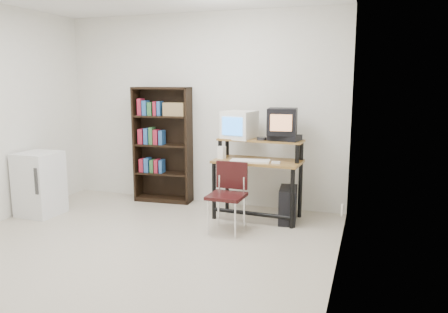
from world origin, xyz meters
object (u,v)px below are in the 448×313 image
(crt_tv, at_px, (282,122))
(mini_fridge, at_px, (40,184))
(computer_desk, at_px, (258,165))
(bookshelf, at_px, (163,143))
(pc_tower, at_px, (288,205))
(school_chair, at_px, (229,190))
(crt_monitor, at_px, (239,125))

(crt_tv, relative_size, mini_fridge, 0.46)
(computer_desk, relative_size, mini_fridge, 1.34)
(bookshelf, bearing_deg, pc_tower, -16.16)
(pc_tower, bearing_deg, mini_fridge, -173.82)
(crt_tv, xyz_separation_m, school_chair, (-0.47, -0.63, -0.73))
(school_chair, distance_m, mini_fridge, 2.48)
(computer_desk, bearing_deg, school_chair, -106.33)
(school_chair, bearing_deg, pc_tower, 43.75)
(school_chair, height_order, mini_fridge, mini_fridge)
(bookshelf, bearing_deg, mini_fridge, -141.81)
(pc_tower, xyz_separation_m, bookshelf, (-1.85, 0.38, 0.62))
(computer_desk, relative_size, crt_monitor, 2.48)
(crt_monitor, bearing_deg, mini_fridge, -148.45)
(computer_desk, distance_m, pc_tower, 0.60)
(crt_monitor, height_order, school_chair, crt_monitor)
(crt_monitor, relative_size, pc_tower, 0.97)
(school_chair, bearing_deg, bookshelf, 145.96)
(pc_tower, xyz_separation_m, mini_fridge, (-3.05, -0.73, 0.19))
(pc_tower, bearing_deg, crt_monitor, 159.25)
(pc_tower, distance_m, school_chair, 0.84)
(crt_tv, distance_m, mini_fridge, 3.16)
(computer_desk, distance_m, school_chair, 0.63)
(crt_tv, bearing_deg, crt_monitor, 168.20)
(school_chair, xyz_separation_m, mini_fridge, (-2.47, -0.20, -0.08))
(crt_tv, distance_m, pc_tower, 1.01)
(bookshelf, bearing_deg, crt_monitor, -15.07)
(pc_tower, distance_m, mini_fridge, 3.15)
(computer_desk, height_order, crt_monitor, crt_monitor)
(crt_monitor, bearing_deg, crt_tv, 5.18)
(pc_tower, height_order, school_chair, school_chair)
(computer_desk, bearing_deg, pc_tower, -3.20)
(computer_desk, xyz_separation_m, crt_tv, (0.28, 0.06, 0.54))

